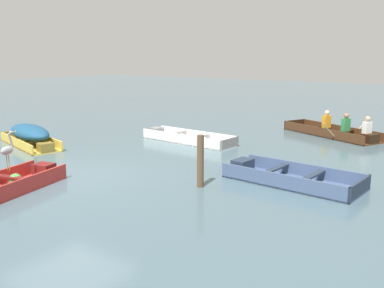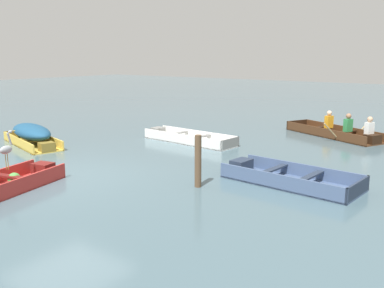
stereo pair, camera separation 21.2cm
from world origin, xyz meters
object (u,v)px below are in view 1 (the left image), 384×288
Objects in this scene: skiff_white_far_moored at (185,138)px; heron_on_dinghy at (7,149)px; skiff_yellow_near_moored at (30,134)px; mooring_post at (200,161)px; skiff_slate_blue_mid_moored at (287,177)px; rowboat_dark_varnish_with_crew at (336,131)px.

heron_on_dinghy is at bearing -90.76° from skiff_white_far_moored.
skiff_yellow_near_moored is 5.00m from skiff_white_far_moored.
skiff_yellow_near_moored is 3.67× the size of heron_on_dinghy.
skiff_white_far_moored is 5.06m from mooring_post.
skiff_slate_blue_mid_moored is 5.24m from skiff_white_far_moored.
heron_on_dinghy is at bearing -111.11° from rowboat_dark_varnish_with_crew.
heron_on_dinghy reaches higher than skiff_yellow_near_moored.
skiff_white_far_moored is at bearing -135.17° from rowboat_dark_varnish_with_crew.
heron_on_dinghy is (3.55, -2.92, 0.50)m from skiff_yellow_near_moored.
rowboat_dark_varnish_with_crew is 4.57× the size of heron_on_dinghy.
skiff_white_far_moored is (3.63, 3.43, -0.26)m from skiff_yellow_near_moored.
skiff_slate_blue_mid_moored is 0.82× the size of rowboat_dark_varnish_with_crew.
rowboat_dark_varnish_with_crew is 10.92m from heron_on_dinghy.
skiff_slate_blue_mid_moored is (8.28, 1.01, -0.26)m from skiff_yellow_near_moored.
skiff_yellow_near_moored is 8.35m from skiff_slate_blue_mid_moored.
skiff_yellow_near_moored is at bearing -173.07° from skiff_slate_blue_mid_moored.
heron_on_dinghy is at bearing -39.44° from skiff_yellow_near_moored.
skiff_yellow_near_moored is 0.90× the size of skiff_white_far_moored.
skiff_yellow_near_moored is 2.65× the size of mooring_post.
heron_on_dinghy reaches higher than skiff_slate_blue_mid_moored.
skiff_white_far_moored is at bearing 152.50° from skiff_slate_blue_mid_moored.
skiff_slate_blue_mid_moored is 6.20m from heron_on_dinghy.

